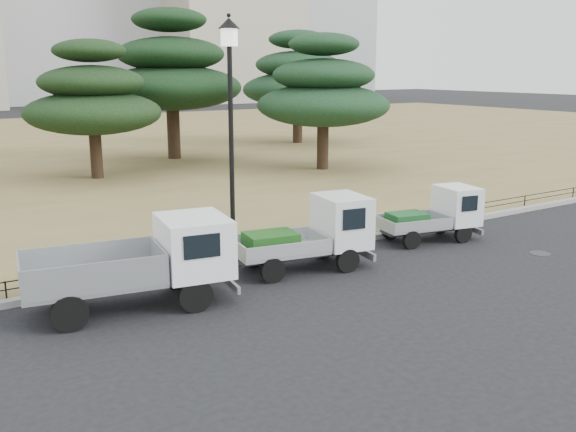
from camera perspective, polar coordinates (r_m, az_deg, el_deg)
ground at (r=15.91m, az=3.96°, el=-5.93°), size 220.00×220.00×0.00m
lawn at (r=43.84m, az=-20.97°, el=5.50°), size 120.00×56.00×0.15m
curb at (r=17.93m, az=-1.05°, el=-3.44°), size 120.00×0.25×0.16m
truck_large at (r=14.38m, az=-12.87°, el=-3.84°), size 4.62×2.39×1.92m
truck_kei_front at (r=16.76m, az=2.13°, el=-1.58°), size 3.74×2.05×1.88m
truck_kei_rear at (r=20.04m, az=12.98°, el=0.14°), size 3.27×1.85×1.62m
street_lamp at (r=16.88m, az=-5.14°, el=10.30°), size 0.56×0.56×6.24m
pipe_fence at (r=17.95m, az=-1.31°, el=-2.23°), size 38.00×0.04×0.40m
manhole at (r=19.66m, az=21.49°, el=-3.11°), size 0.60×0.60×0.01m
pine_center_left at (r=30.97m, az=-16.99°, el=9.92°), size 6.20×6.20×6.30m
pine_center_right at (r=36.87m, az=-10.34°, el=12.43°), size 7.75×7.75×8.22m
pine_east_near at (r=32.47m, az=3.16°, el=10.99°), size 6.64×6.64×6.71m
pine_east_far at (r=44.28m, az=0.87°, el=12.13°), size 7.47×7.47×7.51m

